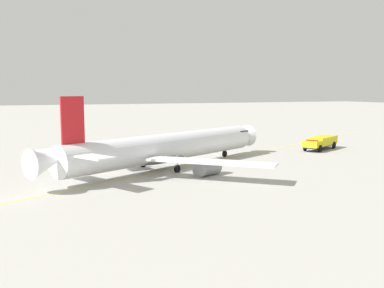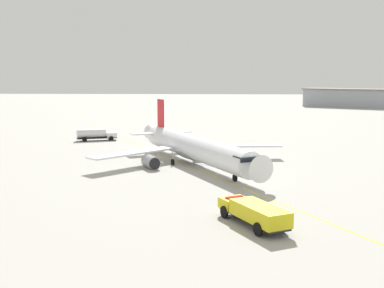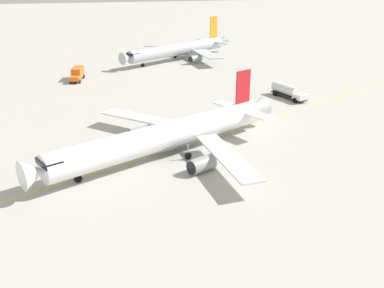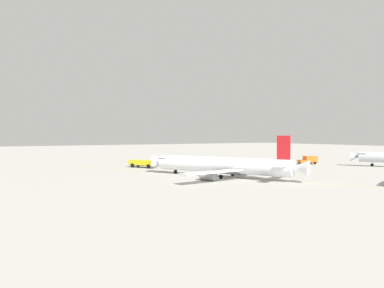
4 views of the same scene
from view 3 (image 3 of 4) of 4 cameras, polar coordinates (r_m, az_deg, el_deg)
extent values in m
plane|color=#ADAAA3|center=(65.69, -5.95, -2.38)|extent=(600.00, 600.00, 0.00)
cylinder|color=white|center=(66.60, -3.66, 1.04)|extent=(35.57, 21.16, 4.13)
cone|color=white|center=(58.32, -20.00, -3.59)|extent=(4.47, 4.87, 3.92)
cone|color=white|center=(79.39, 8.46, 4.63)|extent=(5.17, 4.96, 3.51)
cube|color=black|center=(58.57, -18.11, -2.21)|extent=(3.75, 4.22, 0.70)
ellipsoid|color=gray|center=(68.05, -2.34, 0.52)|extent=(13.84, 9.60, 2.27)
cube|color=red|center=(75.46, 6.68, 7.43)|extent=(2.95, 1.69, 5.66)
cube|color=white|center=(74.28, 8.51, 3.81)|extent=(4.84, 6.08, 0.20)
cube|color=white|center=(79.01, 4.70, 5.12)|extent=(4.84, 6.08, 0.20)
cube|color=white|center=(61.33, 4.62, -1.67)|extent=(5.26, 17.17, 0.28)
cube|color=white|center=(76.77, -6.24, 3.32)|extent=(14.74, 13.73, 0.28)
cylinder|color=gray|center=(62.05, 1.27, -2.69)|extent=(4.44, 3.77, 2.25)
cylinder|color=black|center=(60.92, -0.14, -3.19)|extent=(1.02, 1.77, 1.92)
cylinder|color=gray|center=(73.96, -6.75, 1.41)|extent=(4.44, 3.77, 2.25)
cylinder|color=black|center=(73.01, -8.05, 1.05)|extent=(1.02, 1.77, 1.92)
cylinder|color=#9EA0A5|center=(60.81, -14.74, -3.60)|extent=(0.20, 0.20, 1.92)
cylinder|color=black|center=(61.22, -14.65, -4.41)|extent=(1.11, 0.77, 1.10)
cylinder|color=#9EA0A5|center=(65.72, -0.51, -0.80)|extent=(0.20, 0.20, 1.92)
cylinder|color=black|center=(66.11, -0.51, -1.56)|extent=(1.11, 0.77, 1.10)
cylinder|color=#9EA0A5|center=(70.87, -4.02, 0.92)|extent=(0.20, 0.20, 1.92)
cylinder|color=black|center=(71.23, -3.99, 0.20)|extent=(1.11, 0.77, 1.10)
cylinder|color=#B2B7C1|center=(136.07, -1.87, 12.24)|extent=(32.28, 22.30, 3.63)
cone|color=#B2B7C1|center=(124.24, -8.54, 11.02)|extent=(4.38, 4.52, 3.45)
cone|color=#B2B7C1|center=(149.59, 3.80, 13.25)|extent=(5.03, 4.75, 3.09)
cube|color=black|center=(125.35, -7.73, 11.55)|extent=(3.68, 3.89, 0.70)
ellipsoid|color=slate|center=(137.44, -1.30, 11.92)|extent=(12.67, 9.68, 2.00)
cube|color=orange|center=(146.23, 2.85, 14.99)|extent=(2.83, 1.92, 6.74)
cube|color=#B2B7C1|center=(144.39, 3.91, 13.08)|extent=(5.39, 6.42, 0.20)
cube|color=#B2B7C1|center=(149.40, 1.76, 13.44)|extent=(5.39, 6.42, 0.20)
cube|color=#B2B7C1|center=(132.10, 2.01, 11.65)|extent=(6.16, 15.11, 0.28)
cube|color=#B2B7C1|center=(145.21, -3.31, 12.61)|extent=(14.74, 11.55, 0.28)
cylinder|color=gray|center=(131.93, 0.45, 11.09)|extent=(4.45, 3.83, 2.00)
cylinder|color=black|center=(130.54, -0.21, 10.97)|extent=(1.04, 1.52, 1.70)
cylinder|color=gray|center=(142.01, -3.57, 11.86)|extent=(4.45, 3.83, 2.00)
cylinder|color=black|center=(140.71, -4.21, 11.75)|extent=(1.04, 1.52, 1.70)
cylinder|color=#9EA0A5|center=(127.80, -6.47, 10.65)|extent=(0.20, 0.20, 2.18)
cylinder|color=black|center=(128.02, -6.45, 10.18)|extent=(1.09, 0.84, 1.10)
cylinder|color=#9EA0A5|center=(135.27, -0.35, 11.44)|extent=(0.20, 0.20, 2.18)
cylinder|color=black|center=(135.48, -0.35, 10.99)|extent=(1.09, 0.84, 1.10)
cylinder|color=#9EA0A5|center=(139.91, -2.21, 11.80)|extent=(0.20, 0.20, 2.18)
cylinder|color=black|center=(140.12, -2.20, 11.36)|extent=(1.09, 0.84, 1.10)
cube|color=#232326|center=(115.80, -14.75, 8.30)|extent=(3.29, 7.98, 0.20)
cube|color=orange|center=(113.09, -15.07, 8.26)|extent=(2.71, 2.69, 1.00)
cube|color=black|center=(112.05, -15.19, 8.20)|extent=(1.95, 0.42, 0.56)
cube|color=orange|center=(116.70, -14.68, 9.07)|extent=(3.21, 5.55, 2.40)
cylinder|color=black|center=(112.99, -14.45, 7.94)|extent=(0.45, 1.03, 1.00)
cylinder|color=black|center=(113.53, -15.61, 7.89)|extent=(0.45, 1.03, 1.00)
cylinder|color=black|center=(117.92, -13.93, 8.58)|extent=(0.45, 1.03, 1.00)
cylinder|color=black|center=(118.43, -15.06, 8.53)|extent=(0.45, 1.03, 1.00)
cube|color=#232326|center=(99.00, 12.50, 6.20)|extent=(5.30, 9.65, 0.20)
cube|color=silver|center=(96.43, 13.97, 6.04)|extent=(3.28, 3.15, 1.10)
cube|color=black|center=(95.65, 14.44, 5.97)|extent=(2.10, 0.82, 0.62)
cylinder|color=silver|center=(99.60, 12.05, 7.03)|extent=(4.32, 7.17, 2.12)
cylinder|color=black|center=(97.69, 14.39, 5.75)|extent=(0.64, 1.13, 1.10)
cylinder|color=black|center=(95.88, 13.28, 5.55)|extent=(0.64, 1.13, 1.10)
cylinder|color=black|center=(102.00, 11.87, 6.67)|extent=(0.64, 1.13, 1.10)
cylinder|color=black|center=(100.28, 10.77, 6.49)|extent=(0.64, 1.13, 1.10)
cube|color=yellow|center=(68.18, -4.85, -1.38)|extent=(135.04, 71.44, 0.01)
camera|label=1|loc=(127.60, 2.18, 15.31)|focal=41.16mm
camera|label=2|loc=(97.23, -64.43, 3.05)|focal=46.17mm
camera|label=4|loc=(82.56, 68.22, -3.60)|focal=31.37mm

